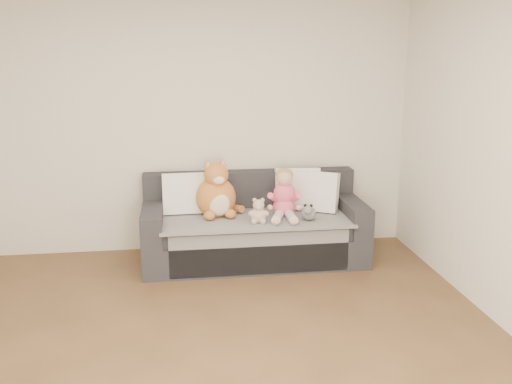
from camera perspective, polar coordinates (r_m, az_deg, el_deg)
room_shell at (r=3.91m, az=-5.05°, el=2.36°), size 5.00×5.00×5.00m
sofa at (r=5.79m, az=-0.26°, el=-3.77°), size 2.20×0.94×0.85m
cushion_left at (r=5.78m, az=-7.12°, el=-0.13°), size 0.45×0.21×0.42m
cushion_right_back at (r=5.93m, az=4.16°, el=0.38°), size 0.47×0.24×0.44m
cushion_right_front at (r=5.85m, az=6.04°, el=0.07°), size 0.48×0.39×0.42m
toddler at (r=5.63m, az=2.85°, el=-0.44°), size 0.34×0.50×0.49m
plush_cat at (r=5.65m, az=-3.96°, el=-0.20°), size 0.49×0.45×0.61m
teddy_bear at (r=5.43m, az=0.25°, el=-2.09°), size 0.20×0.15×0.25m
plush_cow at (r=5.54m, az=5.26°, el=-2.09°), size 0.15×0.22×0.18m
sippy_cup at (r=5.48m, az=0.39°, el=-2.39°), size 0.10×0.07×0.11m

